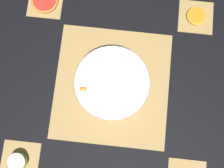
# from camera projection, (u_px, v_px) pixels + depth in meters

# --- Properties ---
(ground_plane) EXTENTS (6.00, 6.00, 0.00)m
(ground_plane) POSITION_uv_depth(u_px,v_px,m) (112.00, 86.00, 0.96)
(ground_plane) COLOR black
(bamboo_mat_center) EXTENTS (0.42, 0.43, 0.01)m
(bamboo_mat_center) POSITION_uv_depth(u_px,v_px,m) (112.00, 85.00, 0.96)
(bamboo_mat_center) COLOR #A8844C
(bamboo_mat_center) RESTS_ON ground_plane
(coaster_mat_near_left) EXTENTS (0.13, 0.13, 0.01)m
(coaster_mat_near_left) POSITION_uv_depth(u_px,v_px,m) (20.00, 161.00, 0.92)
(coaster_mat_near_left) COLOR #A8844C
(coaster_mat_near_left) RESTS_ON ground_plane
(coaster_mat_far_left) EXTENTS (0.13, 0.13, 0.01)m
(coaster_mat_far_left) POSITION_uv_depth(u_px,v_px,m) (45.00, 2.00, 1.02)
(coaster_mat_far_left) COLOR #A8844C
(coaster_mat_far_left) RESTS_ON ground_plane
(coaster_mat_far_right) EXTENTS (0.13, 0.13, 0.01)m
(coaster_mat_far_right) POSITION_uv_depth(u_px,v_px,m) (196.00, 17.00, 1.01)
(coaster_mat_far_right) COLOR #A8844C
(coaster_mat_far_right) RESTS_ON ground_plane
(fruit_salad_bowl) EXTENTS (0.26, 0.26, 0.08)m
(fruit_salad_bowl) POSITION_uv_depth(u_px,v_px,m) (112.00, 83.00, 0.92)
(fruit_salad_bowl) COLOR silver
(fruit_salad_bowl) RESTS_ON bamboo_mat_center
(apple_half) EXTENTS (0.06, 0.06, 0.04)m
(apple_half) POSITION_uv_depth(u_px,v_px,m) (18.00, 161.00, 0.90)
(apple_half) COLOR #7FAD38
(apple_half) RESTS_ON coaster_mat_near_left
(orange_slice_whole) EXTENTS (0.08, 0.08, 0.01)m
(orange_slice_whole) POSITION_uv_depth(u_px,v_px,m) (196.00, 16.00, 1.00)
(orange_slice_whole) COLOR orange
(orange_slice_whole) RESTS_ON coaster_mat_far_right
(grapefruit_slice) EXTENTS (0.10, 0.10, 0.01)m
(grapefruit_slice) POSITION_uv_depth(u_px,v_px,m) (45.00, 1.00, 1.01)
(grapefruit_slice) COLOR red
(grapefruit_slice) RESTS_ON coaster_mat_far_left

